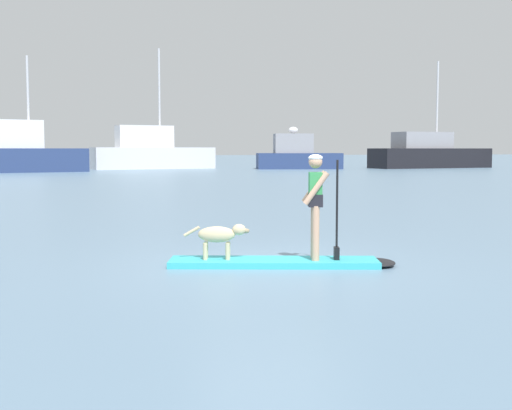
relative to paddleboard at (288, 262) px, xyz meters
name	(u,v)px	position (x,y,z in m)	size (l,w,h in m)	color
ground_plane	(274,265)	(-0.22, 0.07, -0.05)	(400.00, 400.00, 0.00)	slate
paddleboard	(288,262)	(0.00, 0.00, 0.00)	(3.70, 1.78, 0.10)	#33B2BF
person_paddler	(316,198)	(0.43, -0.13, 1.04)	(0.67, 0.57, 1.69)	tan
dog	(220,236)	(-1.05, 0.33, 0.44)	(1.04, 0.41, 0.57)	#CCB78C
moored_boat_center	(20,153)	(-6.45, 47.76, 1.55)	(10.51, 5.16, 9.46)	navy
moored_boat_far_starboard	(152,152)	(5.13, 54.03, 1.52)	(12.02, 4.68, 11.41)	silver
moored_boat_far_port	(297,156)	(18.54, 50.12, 1.22)	(8.50, 4.60, 4.01)	navy
moored_boat_port	(429,154)	(32.42, 49.46, 1.34)	(13.17, 5.00, 10.68)	black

